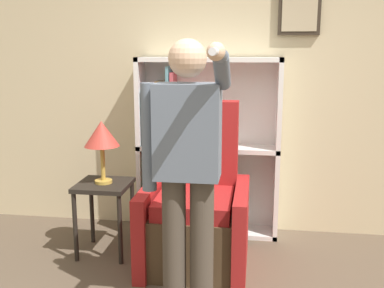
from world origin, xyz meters
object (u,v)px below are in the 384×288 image
at_px(person_standing, 187,164).
at_px(bookcase, 191,154).
at_px(armchair, 196,214).
at_px(table_lamp, 102,136).
at_px(side_table, 104,196).

bearing_deg(person_standing, bookcase, 97.55).
bearing_deg(bookcase, armchair, -77.34).
xyz_separation_m(bookcase, person_standing, (0.18, -1.34, 0.25)).
bearing_deg(armchair, bookcase, 102.66).
xyz_separation_m(armchair, person_standing, (0.04, -0.72, 0.60)).
height_order(person_standing, table_lamp, person_standing).
height_order(bookcase, table_lamp, bookcase).
distance_m(person_standing, table_lamp, 1.12).
height_order(bookcase, person_standing, person_standing).
distance_m(armchair, table_lamp, 0.98).
xyz_separation_m(side_table, table_lamp, (0.00, 0.00, 0.51)).
bearing_deg(armchair, person_standing, -86.93).
bearing_deg(table_lamp, bookcase, 42.25).
bearing_deg(side_table, armchair, -3.36).
height_order(armchair, person_standing, person_standing).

